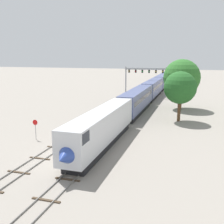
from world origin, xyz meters
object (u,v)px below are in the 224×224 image
at_px(signal_gantry, 146,75).
at_px(trackside_tree_mid, 180,88).
at_px(stop_sign, 35,127).
at_px(trackside_tree_left, 182,78).
at_px(passenger_train, 162,81).

distance_m(signal_gantry, trackside_tree_mid, 29.34).
bearing_deg(stop_sign, trackside_tree_left, 57.62).
height_order(signal_gantry, trackside_tree_mid, trackside_tree_mid).
xyz_separation_m(stop_sign, trackside_tree_mid, (18.77, 17.10, 4.22)).
bearing_deg(stop_sign, passenger_train, 81.48).
relative_size(signal_gantry, trackside_tree_mid, 1.34).
xyz_separation_m(passenger_train, trackside_tree_mid, (8.77, -49.67, 3.48)).
relative_size(passenger_train, trackside_tree_mid, 17.15).
height_order(signal_gantry, stop_sign, signal_gantry).
distance_m(signal_gantry, stop_sign, 45.18).
distance_m(signal_gantry, trackside_tree_left, 18.63).
bearing_deg(signal_gantry, stop_sign, -99.92).
relative_size(trackside_tree_left, trackside_tree_mid, 1.21).
bearing_deg(trackside_tree_mid, passenger_train, 100.01).
height_order(passenger_train, trackside_tree_mid, trackside_tree_mid).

